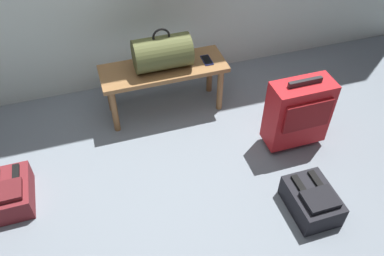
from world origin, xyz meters
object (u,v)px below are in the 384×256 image
at_px(suitcase_upright_red, 298,112).
at_px(cell_phone, 207,60).
at_px(bench, 164,74).
at_px(duffel_bag_olive, 162,53).
at_px(backpack_dark, 312,200).
at_px(backpack_maroon, 10,193).

bearing_deg(suitcase_upright_red, cell_phone, 126.18).
distance_m(bench, duffel_bag_olive, 0.20).
relative_size(bench, duffel_bag_olive, 2.27).
distance_m(cell_phone, backpack_dark, 1.35).
xyz_separation_m(duffel_bag_olive, suitcase_upright_red, (0.84, -0.69, -0.26)).
bearing_deg(cell_phone, duffel_bag_olive, 176.30).
relative_size(cell_phone, suitcase_upright_red, 0.24).
bearing_deg(bench, duffel_bag_olive, 180.00).
distance_m(duffel_bag_olive, backpack_dark, 1.52).
height_order(bench, suitcase_upright_red, suitcase_upright_red).
height_order(cell_phone, suitcase_upright_red, suitcase_upright_red).
distance_m(suitcase_upright_red, backpack_maroon, 2.09).
height_order(suitcase_upright_red, backpack_maroon, suitcase_upright_red).
xyz_separation_m(bench, duffel_bag_olive, (-0.00, 0.00, 0.20)).
distance_m(cell_phone, suitcase_upright_red, 0.83).
xyz_separation_m(cell_phone, suitcase_upright_red, (0.49, -0.66, -0.13)).
bearing_deg(suitcase_upright_red, backpack_maroon, 178.32).
xyz_separation_m(bench, backpack_maroon, (-1.24, -0.63, -0.27)).
distance_m(duffel_bag_olive, suitcase_upright_red, 1.12).
relative_size(suitcase_upright_red, backpack_maroon, 1.60).
bearing_deg(duffel_bag_olive, bench, -0.00).
xyz_separation_m(duffel_bag_olive, backpack_maroon, (-1.24, -0.63, -0.47)).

